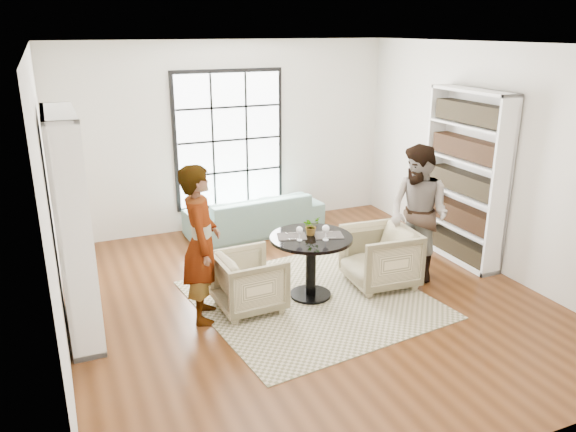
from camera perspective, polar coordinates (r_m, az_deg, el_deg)
name	(u,v)px	position (r m, az deg, el deg)	size (l,w,h in m)	color
ground	(306,298)	(7.00, 1.81, -8.31)	(6.00, 6.00, 0.00)	#5A3015
room_shell	(288,189)	(7.00, 0.04, 2.77)	(6.00, 6.01, 6.00)	silver
rug	(311,299)	(6.96, 2.39, -8.43)	(2.61, 2.61, 0.01)	tan
pedestal_table	(311,253)	(6.80, 2.35, -3.82)	(1.00, 1.00, 0.79)	black
sofa	(254,214)	(9.06, -3.43, 0.22)	(2.17, 0.85, 0.63)	gray
armchair_left	(249,281)	(6.63, -3.95, -6.65)	(0.74, 0.76, 0.69)	tan
armchair_right	(380,257)	(7.29, 9.30, -4.12)	(0.82, 0.84, 0.77)	tan
person_left	(201,244)	(6.27, -8.82, -2.84)	(0.66, 0.43, 1.80)	gray
person_right	(418,214)	(7.41, 13.11, 0.21)	(0.87, 0.67, 1.78)	gray
placemat_left	(292,236)	(6.71, 0.38, -2.08)	(0.34, 0.26, 0.01)	#282422
placemat_right	(328,235)	(6.77, 4.14, -1.96)	(0.34, 0.26, 0.01)	#282422
cutlery_left	(292,236)	(6.71, 0.38, -2.02)	(0.14, 0.22, 0.01)	silver
cutlery_right	(329,235)	(6.76, 4.14, -1.90)	(0.14, 0.22, 0.01)	silver
wine_glass_left	(300,230)	(6.55, 1.18, -1.47)	(0.08, 0.08, 0.18)	silver
wine_glass_right	(326,229)	(6.57, 3.86, -1.35)	(0.09, 0.09, 0.19)	silver
flower_centerpiece	(311,226)	(6.75, 2.36, -0.99)	(0.20, 0.18, 0.23)	gray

